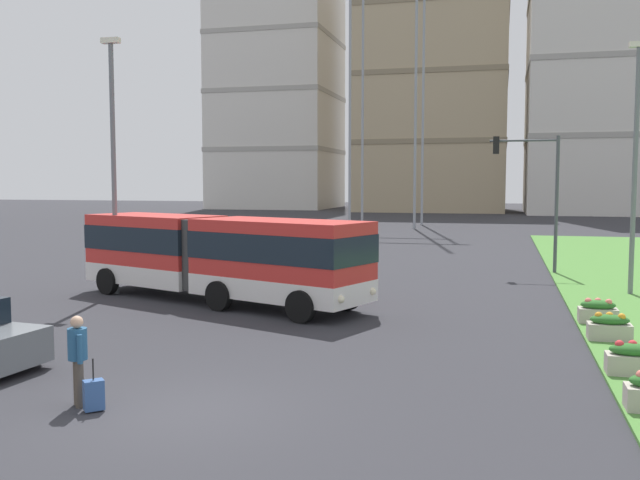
{
  "coord_description": "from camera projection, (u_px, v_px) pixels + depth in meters",
  "views": [
    {
      "loc": [
        5.65,
        -11.56,
        4.26
      ],
      "look_at": [
        -0.56,
        12.15,
        2.2
      ],
      "focal_mm": 39.06,
      "sensor_mm": 36.0,
      "label": 1
    }
  ],
  "objects": [
    {
      "name": "flower_planter_1",
      "position": [
        633.0,
        359.0,
        15.09
      ],
      "size": [
        1.1,
        0.56,
        0.74
      ],
      "color": "#B7AD9E",
      "rests_on": "grass_median"
    },
    {
      "name": "rolling_suitcase",
      "position": [
        94.0,
        395.0,
        12.9
      ],
      "size": [
        0.43,
        0.42,
        0.97
      ],
      "color": "#335693",
      "rests_on": "ground"
    },
    {
      "name": "streetlight_median",
      "position": [
        635.0,
        158.0,
        25.61
      ],
      "size": [
        0.7,
        0.28,
        9.34
      ],
      "color": "slate",
      "rests_on": "ground"
    },
    {
      "name": "traffic_light_far_right",
      "position": [
        536.0,
        181.0,
        31.98
      ],
      "size": [
        3.12,
        0.28,
        6.35
      ],
      "color": "#474C51",
      "rests_on": "ground"
    },
    {
      "name": "streetlight_left",
      "position": [
        113.0,
        156.0,
        26.06
      ],
      "size": [
        0.7,
        0.28,
        9.57
      ],
      "color": "slate",
      "rests_on": "ground"
    },
    {
      "name": "flower_planter_2",
      "position": [
        610.0,
        327.0,
        18.37
      ],
      "size": [
        1.1,
        0.56,
        0.74
      ],
      "color": "#B7AD9E",
      "rests_on": "grass_median"
    },
    {
      "name": "articulated_bus",
      "position": [
        218.0,
        256.0,
        24.58
      ],
      "size": [
        11.87,
        6.59,
        3.0
      ],
      "color": "red",
      "rests_on": "ground"
    },
    {
      "name": "car_black_sedan",
      "position": [
        259.0,
        252.0,
        34.66
      ],
      "size": [
        4.51,
        2.27,
        1.58
      ],
      "color": "black",
      "rests_on": "ground"
    },
    {
      "name": "apartment_tower_centre",
      "position": [
        596.0,
        33.0,
        92.5
      ],
      "size": [
        17.34,
        19.73,
        47.96
      ],
      "color": "silver",
      "rests_on": "ground"
    },
    {
      "name": "pedestrian_crossing",
      "position": [
        78.0,
        354.0,
        13.15
      ],
      "size": [
        0.43,
        0.45,
        1.74
      ],
      "color": "#4C4238",
      "rests_on": "ground"
    },
    {
      "name": "ground_plane",
      "position": [
        184.0,
        411.0,
        12.93
      ],
      "size": [
        260.0,
        260.0,
        0.0
      ],
      "primitive_type": "plane",
      "color": "#2D2D33"
    },
    {
      "name": "apartment_tower_westcentre",
      "position": [
        433.0,
        82.0,
        101.7
      ],
      "size": [
        21.25,
        18.64,
        37.6
      ],
      "color": "tan",
      "rests_on": "ground"
    },
    {
      "name": "apartment_tower_west",
      "position": [
        277.0,
        42.0,
        112.17
      ],
      "size": [
        18.53,
        18.73,
        53.36
      ],
      "color": "silver",
      "rests_on": "ground"
    },
    {
      "name": "flower_planter_3",
      "position": [
        598.0,
        311.0,
        20.6
      ],
      "size": [
        1.1,
        0.56,
        0.74
      ],
      "color": "#B7AD9E",
      "rests_on": "grass_median"
    },
    {
      "name": "transmission_pylon",
      "position": [
        388.0,
        21.0,
        65.0
      ],
      "size": [
        9.0,
        6.24,
        35.57
      ],
      "color": "gray",
      "rests_on": "ground"
    }
  ]
}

